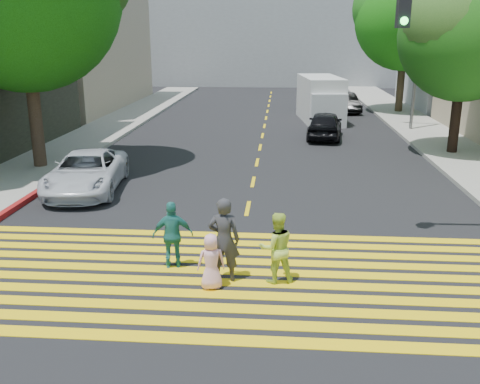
# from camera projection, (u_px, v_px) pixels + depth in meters

# --- Properties ---
(ground) EXTENTS (120.00, 120.00, 0.00)m
(ground) POSITION_uv_depth(u_px,v_px,m) (228.00, 306.00, 10.26)
(ground) COLOR black
(sidewalk_left) EXTENTS (3.00, 40.00, 0.15)m
(sidewalk_left) POSITION_uv_depth(u_px,v_px,m) (123.00, 120.00, 31.90)
(sidewalk_left) COLOR gray
(sidewalk_left) RESTS_ON ground
(sidewalk_right) EXTENTS (3.00, 60.00, 0.15)m
(sidewalk_right) POSITION_uv_depth(u_px,v_px,m) (449.00, 149.00, 23.95)
(sidewalk_right) COLOR gray
(sidewalk_right) RESTS_ON ground
(curb_red) EXTENTS (0.20, 8.00, 0.16)m
(curb_red) POSITION_uv_depth(u_px,v_px,m) (25.00, 201.00, 16.48)
(curb_red) COLOR maroon
(curb_red) RESTS_ON ground
(crosswalk) EXTENTS (13.40, 5.30, 0.01)m
(crosswalk) POSITION_uv_depth(u_px,v_px,m) (234.00, 277.00, 11.48)
(crosswalk) COLOR yellow
(crosswalk) RESTS_ON ground
(lane_line) EXTENTS (0.12, 34.40, 0.01)m
(lane_line) POSITION_uv_depth(u_px,v_px,m) (265.00, 122.00, 31.77)
(lane_line) COLOR yellow
(lane_line) RESTS_ON ground
(building_left_tan) EXTENTS (12.00, 16.00, 10.00)m
(building_left_tan) POSITION_uv_depth(u_px,v_px,m) (37.00, 34.00, 36.79)
(building_left_tan) COLOR tan
(building_left_tan) RESTS_ON ground
(backdrop_block) EXTENTS (30.00, 8.00, 12.00)m
(backdrop_block) POSITION_uv_depth(u_px,v_px,m) (274.00, 24.00, 54.44)
(backdrop_block) COLOR gray
(backdrop_block) RESTS_ON ground
(tree_right_near) EXTENTS (7.05, 7.05, 7.75)m
(tree_right_near) POSITION_uv_depth(u_px,v_px,m) (467.00, 28.00, 21.60)
(tree_right_near) COLOR black
(tree_right_near) RESTS_ON ground
(tree_right_far) EXTENTS (8.68, 8.44, 9.27)m
(tree_right_far) POSITION_uv_depth(u_px,v_px,m) (408.00, 13.00, 33.41)
(tree_right_far) COLOR black
(tree_right_far) RESTS_ON ground
(pedestrian_man) EXTENTS (0.69, 0.48, 1.82)m
(pedestrian_man) POSITION_uv_depth(u_px,v_px,m) (224.00, 240.00, 11.11)
(pedestrian_man) COLOR #2F2F32
(pedestrian_man) RESTS_ON ground
(pedestrian_woman) EXTENTS (0.87, 0.75, 1.53)m
(pedestrian_woman) POSITION_uv_depth(u_px,v_px,m) (276.00, 248.00, 11.07)
(pedestrian_woman) COLOR #BFDD4B
(pedestrian_woman) RESTS_ON ground
(pedestrian_child) EXTENTS (0.65, 0.51, 1.18)m
(pedestrian_child) POSITION_uv_depth(u_px,v_px,m) (211.00, 262.00, 10.82)
(pedestrian_child) COLOR #ECA8BA
(pedestrian_child) RESTS_ON ground
(pedestrian_extra) EXTENTS (0.95, 0.54, 1.52)m
(pedestrian_extra) POSITION_uv_depth(u_px,v_px,m) (173.00, 235.00, 11.77)
(pedestrian_extra) COLOR #267975
(pedestrian_extra) RESTS_ON ground
(white_sedan) EXTENTS (2.70, 4.90, 1.30)m
(white_sedan) POSITION_uv_depth(u_px,v_px,m) (86.00, 172.00, 17.61)
(white_sedan) COLOR silver
(white_sedan) RESTS_ON ground
(dark_car_near) EXTENTS (2.10, 4.19, 1.37)m
(dark_car_near) POSITION_uv_depth(u_px,v_px,m) (325.00, 125.00, 26.57)
(dark_car_near) COLOR black
(dark_car_near) RESTS_ON ground
(silver_car) EXTENTS (1.91, 4.55, 1.31)m
(silver_car) POSITION_uv_depth(u_px,v_px,m) (319.00, 99.00, 37.30)
(silver_car) COLOR gray
(silver_car) RESTS_ON ground
(dark_car_parked) EXTENTS (1.86, 3.97, 1.26)m
(dark_car_parked) POSITION_uv_depth(u_px,v_px,m) (345.00, 103.00, 35.55)
(dark_car_parked) COLOR black
(dark_car_parked) RESTS_ON ground
(white_van) EXTENTS (2.67, 5.72, 2.60)m
(white_van) POSITION_uv_depth(u_px,v_px,m) (321.00, 100.00, 31.67)
(white_van) COLOR silver
(white_van) RESTS_ON ground
(street_lamp) EXTENTS (2.01, 0.69, 8.98)m
(street_lamp) POSITION_uv_depth(u_px,v_px,m) (415.00, 31.00, 27.26)
(street_lamp) COLOR slate
(street_lamp) RESTS_ON ground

